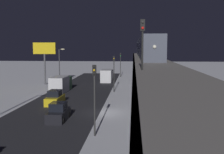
# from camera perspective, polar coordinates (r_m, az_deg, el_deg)

# --- Properties ---
(ground_plane) EXTENTS (240.00, 240.00, 0.00)m
(ground_plane) POSITION_cam_1_polar(r_m,az_deg,el_deg) (33.51, -1.77, -7.48)
(ground_plane) COLOR white
(avenue_asphalt) EXTENTS (11.00, 99.91, 0.01)m
(avenue_asphalt) POSITION_cam_1_polar(r_m,az_deg,el_deg) (34.65, -11.67, -7.14)
(avenue_asphalt) COLOR #28282D
(avenue_asphalt) RESTS_ON ground_plane
(elevated_railway) EXTENTS (5.00, 99.91, 6.12)m
(elevated_railway) POSITION_cam_1_polar(r_m,az_deg,el_deg) (32.55, 8.61, 1.44)
(elevated_railway) COLOR gray
(elevated_railway) RESTS_ON ground_plane
(subway_train) EXTENTS (2.94, 55.47, 3.40)m
(subway_train) POSITION_cam_1_polar(r_m,az_deg,el_deg) (59.97, 6.85, 6.16)
(subway_train) COLOR #4C5160
(subway_train) RESTS_ON elevated_railway
(rail_signal) EXTENTS (0.36, 0.41, 4.00)m
(rail_signal) POSITION_cam_1_polar(r_m,az_deg,el_deg) (21.89, 6.38, 8.54)
(rail_signal) COLOR black
(rail_signal) RESTS_ON elevated_railway
(sedan_black) EXTENTS (1.91, 4.05, 1.97)m
(sedan_black) POSITION_cam_1_polar(r_m,az_deg,el_deg) (30.60, -11.12, -7.42)
(sedan_black) COLOR black
(sedan_black) RESTS_ON ground_plane
(sedan_yellow) EXTENTS (1.80, 4.45, 1.97)m
(sedan_yellow) POSITION_cam_1_polar(r_m,az_deg,el_deg) (39.20, -11.80, -4.39)
(sedan_yellow) COLOR gold
(sedan_yellow) RESTS_ON ground_plane
(box_truck) EXTENTS (2.40, 7.40, 2.80)m
(box_truck) POSITION_cam_1_polar(r_m,az_deg,el_deg) (63.79, -1.04, 0.31)
(box_truck) COLOR black
(box_truck) RESTS_ON ground_plane
(delivery_van) EXTENTS (2.40, 7.40, 2.80)m
(delivery_van) POSITION_cam_1_polar(r_m,az_deg,el_deg) (49.74, -10.61, -1.48)
(delivery_van) COLOR #2D6038
(delivery_van) RESTS_ON ground_plane
(traffic_light_near) EXTENTS (0.32, 0.44, 6.40)m
(traffic_light_near) POSITION_cam_1_polar(r_m,az_deg,el_deg) (24.21, -3.68, -2.69)
(traffic_light_near) COLOR #2D2D2D
(traffic_light_near) RESTS_ON ground_plane
(traffic_light_mid) EXTENTS (0.32, 0.44, 6.40)m
(traffic_light_mid) POSITION_cam_1_polar(r_m,az_deg,el_deg) (48.23, 0.41, 1.79)
(traffic_light_mid) COLOR #2D2D2D
(traffic_light_mid) RESTS_ON ground_plane
(traffic_light_far) EXTENTS (0.32, 0.44, 6.40)m
(traffic_light_far) POSITION_cam_1_polar(r_m,az_deg,el_deg) (72.42, 1.78, 3.28)
(traffic_light_far) COLOR #2D2D2D
(traffic_light_far) RESTS_ON ground_plane
(commercial_billboard) EXTENTS (4.80, 0.36, 8.90)m
(commercial_billboard) POSITION_cam_1_polar(r_m,az_deg,el_deg) (59.64, -13.91, 5.00)
(commercial_billboard) COLOR #4C4C51
(commercial_billboard) RESTS_ON ground_plane
(street_lamp_far) EXTENTS (1.35, 0.44, 7.65)m
(street_lamp_far) POSITION_cam_1_polar(r_m,az_deg,el_deg) (59.52, -10.72, 3.13)
(street_lamp_far) COLOR #38383D
(street_lamp_far) RESTS_ON ground_plane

